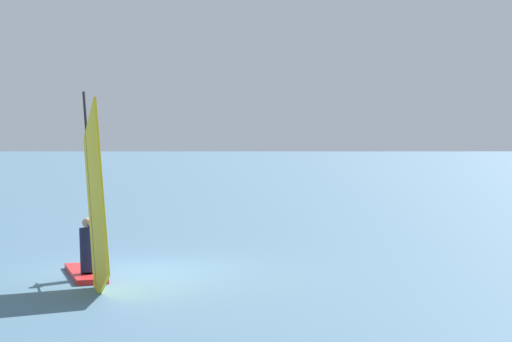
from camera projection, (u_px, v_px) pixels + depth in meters
name	position (u px, v px, depth m)	size (l,w,h in m)	color
ground_plane	(142.00, 270.00, 17.48)	(4000.00, 4000.00, 0.00)	#476B84
windsurfer	(91.00, 231.00, 15.82)	(3.27, 3.72, 4.43)	red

